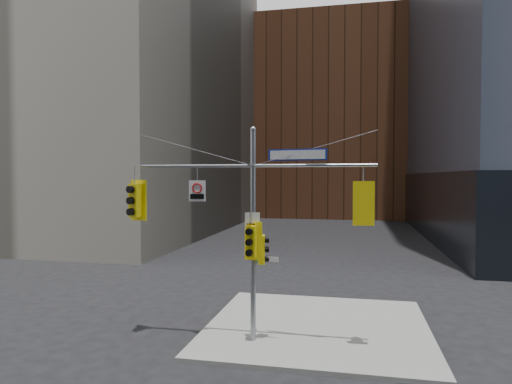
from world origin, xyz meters
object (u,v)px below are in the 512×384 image
at_px(traffic_light_west_arm, 135,200).
at_px(traffic_light_pole_front, 251,241).
at_px(traffic_light_pole_side, 263,249).
at_px(traffic_light_east_arm, 363,203).
at_px(regulatory_sign_arm, 197,190).
at_px(street_sign_blade, 297,155).
at_px(signal_assembly, 253,213).

xyz_separation_m(traffic_light_west_arm, traffic_light_pole_front, (4.28, -0.28, -1.29)).
distance_m(traffic_light_west_arm, traffic_light_pole_side, 4.86).
height_order(traffic_light_east_arm, regulatory_sign_arm, regulatory_sign_arm).
bearing_deg(traffic_light_pole_front, traffic_light_east_arm, 13.73).
distance_m(traffic_light_pole_front, street_sign_blade, 3.21).
relative_size(signal_assembly, regulatory_sign_arm, 11.13).
relative_size(signal_assembly, traffic_light_pole_side, 8.32).
height_order(traffic_light_west_arm, street_sign_blade, street_sign_blade).
xyz_separation_m(traffic_light_pole_side, regulatory_sign_arm, (-2.27, -0.04, 1.96)).
distance_m(signal_assembly, traffic_light_west_arm, 4.29).
distance_m(traffic_light_east_arm, regulatory_sign_arm, 5.54).
distance_m(traffic_light_west_arm, street_sign_blade, 5.95).
height_order(traffic_light_east_arm, traffic_light_pole_front, traffic_light_east_arm).
xyz_separation_m(signal_assembly, traffic_light_pole_side, (0.32, 0.02, -1.21)).
bearing_deg(traffic_light_east_arm, street_sign_blade, -3.76).
xyz_separation_m(traffic_light_west_arm, traffic_light_east_arm, (7.85, -0.01, -0.00)).
height_order(traffic_light_pole_side, regulatory_sign_arm, regulatory_sign_arm).
xyz_separation_m(traffic_light_east_arm, traffic_light_pole_front, (-3.57, -0.27, -1.29)).
bearing_deg(traffic_light_pole_front, traffic_light_pole_side, 51.05).
bearing_deg(traffic_light_pole_front, traffic_light_west_arm, -174.30).
bearing_deg(street_sign_blade, regulatory_sign_arm, -171.85).
xyz_separation_m(traffic_light_pole_front, street_sign_blade, (1.47, 0.27, 2.84)).
bearing_deg(traffic_light_east_arm, regulatory_sign_arm, -3.46).
xyz_separation_m(traffic_light_west_arm, street_sign_blade, (5.75, -0.01, 1.55)).
xyz_separation_m(signal_assembly, regulatory_sign_arm, (-1.95, -0.02, 0.76)).
bearing_deg(regulatory_sign_arm, traffic_light_west_arm, 173.74).
relative_size(signal_assembly, traffic_light_pole_front, 6.26).
distance_m(traffic_light_west_arm, traffic_light_east_arm, 7.85).
distance_m(traffic_light_pole_front, regulatory_sign_arm, 2.58).
bearing_deg(signal_assembly, traffic_light_west_arm, 179.81).
bearing_deg(street_sign_blade, traffic_light_east_arm, 7.67).
relative_size(signal_assembly, traffic_light_west_arm, 5.50).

